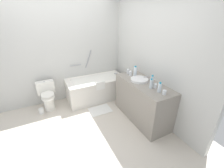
# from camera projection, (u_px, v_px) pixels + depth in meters

# --- Properties ---
(ground_plane) EXTENTS (4.04, 4.04, 0.00)m
(ground_plane) POSITION_uv_depth(u_px,v_px,m) (83.00, 128.00, 2.96)
(ground_plane) COLOR beige
(wall_back_tiled) EXTENTS (3.44, 0.10, 2.53)m
(wall_back_tiled) POSITION_uv_depth(u_px,v_px,m) (62.00, 51.00, 3.53)
(wall_back_tiled) COLOR silver
(wall_back_tiled) RESTS_ON ground_plane
(wall_right_mirror) EXTENTS (0.10, 3.06, 2.53)m
(wall_right_mirror) POSITION_uv_depth(u_px,v_px,m) (151.00, 57.00, 3.05)
(wall_right_mirror) COLOR silver
(wall_right_mirror) RESTS_ON ground_plane
(bathtub) EXTENTS (1.49, 0.71, 1.24)m
(bathtub) POSITION_uv_depth(u_px,v_px,m) (96.00, 88.00, 3.89)
(bathtub) COLOR silver
(bathtub) RESTS_ON ground_plane
(toilet) EXTENTS (0.40, 0.55, 0.66)m
(toilet) POSITION_uv_depth(u_px,v_px,m) (47.00, 95.00, 3.43)
(toilet) COLOR white
(toilet) RESTS_ON ground_plane
(vanity_counter) EXTENTS (0.55, 1.33, 0.84)m
(vanity_counter) POSITION_uv_depth(u_px,v_px,m) (142.00, 101.00, 3.09)
(vanity_counter) COLOR gray
(vanity_counter) RESTS_ON ground_plane
(sink_basin) EXTENTS (0.35, 0.35, 0.05)m
(sink_basin) POSITION_uv_depth(u_px,v_px,m) (139.00, 80.00, 2.98)
(sink_basin) COLOR white
(sink_basin) RESTS_ON vanity_counter
(sink_faucet) EXTENTS (0.13, 0.15, 0.07)m
(sink_faucet) POSITION_uv_depth(u_px,v_px,m) (147.00, 77.00, 3.06)
(sink_faucet) COLOR #BDBDC2
(sink_faucet) RESTS_ON vanity_counter
(water_bottle_0) EXTENTS (0.07, 0.07, 0.23)m
(water_bottle_0) POSITION_uv_depth(u_px,v_px,m) (135.00, 72.00, 3.15)
(water_bottle_0) COLOR silver
(water_bottle_0) RESTS_ON vanity_counter
(water_bottle_1) EXTENTS (0.06, 0.06, 0.18)m
(water_bottle_1) POSITION_uv_depth(u_px,v_px,m) (160.00, 88.00, 2.52)
(water_bottle_1) COLOR silver
(water_bottle_1) RESTS_ON vanity_counter
(water_bottle_2) EXTENTS (0.06, 0.06, 0.22)m
(water_bottle_2) POSITION_uv_depth(u_px,v_px,m) (152.00, 81.00, 2.72)
(water_bottle_2) COLOR silver
(water_bottle_2) RESTS_ON vanity_counter
(water_bottle_3) EXTENTS (0.06, 0.06, 0.19)m
(water_bottle_3) POSITION_uv_depth(u_px,v_px,m) (151.00, 84.00, 2.65)
(water_bottle_3) COLOR silver
(water_bottle_3) RESTS_ON vanity_counter
(drinking_glass_0) EXTENTS (0.07, 0.07, 0.10)m
(drinking_glass_0) POSITION_uv_depth(u_px,v_px,m) (130.00, 73.00, 3.22)
(drinking_glass_0) COLOR white
(drinking_glass_0) RESTS_ON vanity_counter
(drinking_glass_1) EXTENTS (0.06, 0.06, 0.08)m
(drinking_glass_1) POSITION_uv_depth(u_px,v_px,m) (155.00, 86.00, 2.69)
(drinking_glass_1) COLOR white
(drinking_glass_1) RESTS_ON vanity_counter
(drinking_glass_2) EXTENTS (0.07, 0.07, 0.08)m
(drinking_glass_2) POSITION_uv_depth(u_px,v_px,m) (164.00, 92.00, 2.46)
(drinking_glass_2) COLOR white
(drinking_glass_2) RESTS_ON vanity_counter
(drinking_glass_3) EXTENTS (0.07, 0.07, 0.10)m
(drinking_glass_3) POSITION_uv_depth(u_px,v_px,m) (128.00, 71.00, 3.32)
(drinking_glass_3) COLOR white
(drinking_glass_3) RESTS_ON vanity_counter
(bath_mat) EXTENTS (0.50, 0.37, 0.01)m
(bath_mat) POSITION_uv_depth(u_px,v_px,m) (100.00, 110.00, 3.50)
(bath_mat) COLOR white
(bath_mat) RESTS_ON ground_plane
(toilet_paper_roll) EXTENTS (0.11, 0.11, 0.12)m
(toilet_paper_roll) POSITION_uv_depth(u_px,v_px,m) (41.00, 111.00, 3.36)
(toilet_paper_roll) COLOR white
(toilet_paper_roll) RESTS_ON ground_plane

